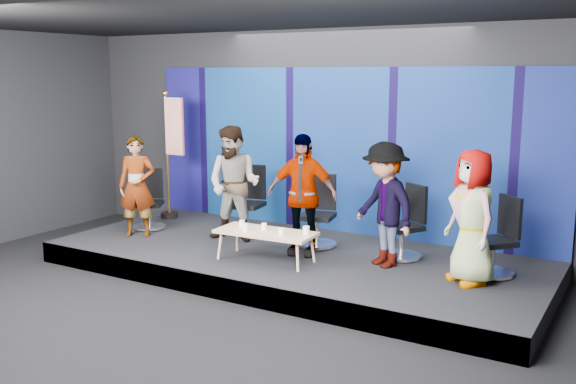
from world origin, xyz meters
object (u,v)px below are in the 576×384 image
at_px(mug_b, 245,227).
at_px(mug_e, 306,230).
at_px(panelist_b, 234,184).
at_px(flag_stand, 172,152).
at_px(panelist_c, 302,195).
at_px(panelist_d, 385,205).
at_px(chair_b, 248,211).
at_px(panelist_a, 137,186).
at_px(mug_d, 281,232).
at_px(chair_d, 405,234).
at_px(chair_a, 149,209).
at_px(mug_a, 242,224).
at_px(panelist_e, 472,217).
at_px(chair_e, 496,250).
at_px(chair_c, 318,223).
at_px(coffee_table, 266,233).
at_px(mug_c, 264,227).

distance_m(mug_b, mug_e, 0.84).
bearing_deg(mug_e, panelist_b, 160.67).
xyz_separation_m(mug_b, flag_stand, (-2.52, 1.47, 0.71)).
bearing_deg(panelist_b, mug_e, -27.94).
distance_m(panelist_c, flag_stand, 3.14).
relative_size(panelist_d, mug_e, 15.76).
xyz_separation_m(chair_b, mug_b, (0.83, -1.29, 0.11)).
height_order(panelist_a, panelist_c, panelist_c).
bearing_deg(mug_d, mug_e, 38.26).
height_order(chair_b, chair_d, chair_b).
relative_size(chair_a, panelist_d, 0.59).
height_order(chair_b, mug_a, chair_b).
distance_m(mug_b, mug_d, 0.54).
relative_size(chair_d, panelist_e, 0.62).
relative_size(chair_e, mug_d, 11.34).
xyz_separation_m(panelist_c, panelist_d, (1.20, 0.07, -0.03)).
distance_m(chair_c, panelist_c, 0.71).
bearing_deg(chair_a, flag_stand, 68.48).
distance_m(coffee_table, mug_c, 0.11).
distance_m(panelist_b, panelist_c, 1.24).
relative_size(panelist_e, mug_c, 18.09).
relative_size(panelist_a, panelist_c, 0.92).
xyz_separation_m(panelist_a, coffee_table, (2.46, -0.15, -0.40)).
bearing_deg(panelist_b, mug_c, -42.49).
bearing_deg(chair_e, chair_a, -135.23).
bearing_deg(mug_a, coffee_table, -4.77).
bearing_deg(chair_b, flag_stand, 165.22).
bearing_deg(coffee_table, chair_b, 132.73).
distance_m(chair_b, coffee_table, 1.59).
height_order(coffee_table, mug_c, mug_c).
xyz_separation_m(panelist_d, mug_a, (-1.86, -0.58, -0.36)).
xyz_separation_m(mug_c, mug_e, (0.61, 0.09, 0.01)).
bearing_deg(mug_e, panelist_d, 28.23).
xyz_separation_m(chair_b, chair_e, (3.90, -0.22, -0.02)).
relative_size(panelist_e, coffee_table, 1.18).
relative_size(panelist_b, chair_e, 1.73).
bearing_deg(chair_c, mug_b, -124.38).
xyz_separation_m(mug_a, mug_d, (0.70, -0.11, -0.00)).
relative_size(panelist_b, mug_b, 18.17).
bearing_deg(mug_b, panelist_c, 53.40).
bearing_deg(coffee_table, panelist_d, 23.03).
bearing_deg(mug_b, chair_e, 19.13).
xyz_separation_m(chair_b, flag_stand, (-1.69, 0.18, 0.82)).
xyz_separation_m(chair_c, flag_stand, (-3.00, 0.30, 0.83)).
bearing_deg(mug_b, coffee_table, 25.67).
xyz_separation_m(panelist_c, mug_e, (0.30, -0.42, -0.38)).
bearing_deg(mug_d, chair_e, 21.89).
bearing_deg(flag_stand, mug_c, -29.08).
bearing_deg(panelist_d, panelist_a, -142.36).
distance_m(coffee_table, mug_e, 0.57).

